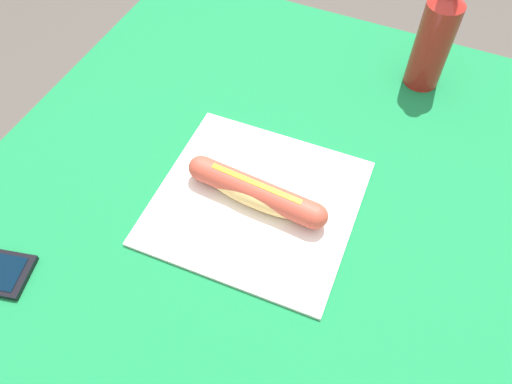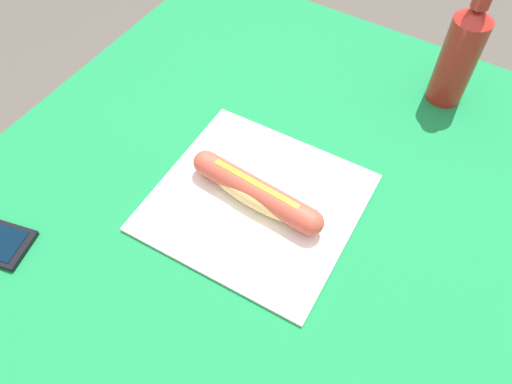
{
  "view_description": "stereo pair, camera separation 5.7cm",
  "coord_description": "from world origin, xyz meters",
  "views": [
    {
      "loc": [
        0.11,
        -0.42,
        1.41
      ],
      "look_at": [
        -0.07,
        -0.02,
        0.8
      ],
      "focal_mm": 35.03,
      "sensor_mm": 36.0,
      "label": 1
    },
    {
      "loc": [
        0.16,
        -0.39,
        1.41
      ],
      "look_at": [
        -0.07,
        -0.02,
        0.8
      ],
      "focal_mm": 35.03,
      "sensor_mm": 36.0,
      "label": 2
    }
  ],
  "objects": [
    {
      "name": "ground_plane",
      "position": [
        0.0,
        0.0,
        0.0
      ],
      "size": [
        6.0,
        6.0,
        0.0
      ],
      "primitive_type": "plane",
      "color": "#47423D",
      "rests_on": "ground"
    },
    {
      "name": "dining_table",
      "position": [
        0.0,
        0.0,
        0.63
      ],
      "size": [
        1.05,
        1.01,
        0.77
      ],
      "color": "brown",
      "rests_on": "ground"
    },
    {
      "name": "paper_wrapper",
      "position": [
        -0.07,
        -0.02,
        0.77
      ],
      "size": [
        0.31,
        0.3,
        0.01
      ],
      "primitive_type": "cube",
      "rotation": [
        0.0,
        0.0,
        0.03
      ],
      "color": "silver",
      "rests_on": "dining_table"
    },
    {
      "name": "hot_dog",
      "position": [
        -0.07,
        -0.02,
        0.8
      ],
      "size": [
        0.23,
        0.06,
        0.05
      ],
      "color": "#DBB26B",
      "rests_on": "paper_wrapper"
    },
    {
      "name": "soda_bottle",
      "position": [
        0.09,
        0.37,
        0.86
      ],
      "size": [
        0.06,
        0.06,
        0.23
      ],
      "color": "maroon",
      "rests_on": "dining_table"
    }
  ]
}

